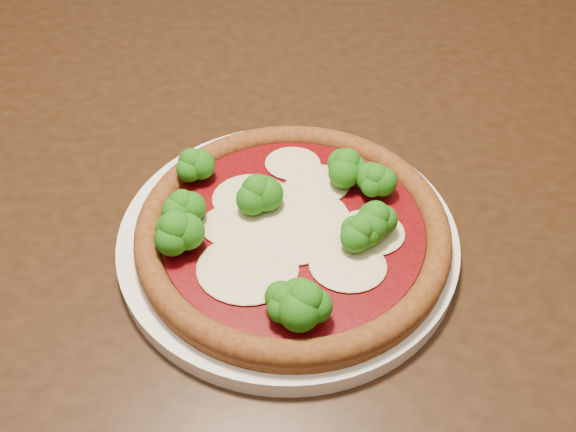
{
  "coord_description": "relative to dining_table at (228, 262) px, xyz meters",
  "views": [
    {
      "loc": [
        0.24,
        -0.25,
        1.2
      ],
      "look_at": [
        0.22,
        0.14,
        0.79
      ],
      "focal_mm": 40.0,
      "sensor_mm": 36.0,
      "label": 1
    }
  ],
  "objects": [
    {
      "name": "plate",
      "position": [
        0.07,
        -0.06,
        0.11
      ],
      "size": [
        0.31,
        0.31,
        0.02
      ],
      "primitive_type": "cylinder",
      "color": "white",
      "rests_on": "dining_table"
    },
    {
      "name": "pizza",
      "position": [
        0.07,
        -0.07,
        0.13
      ],
      "size": [
        0.28,
        0.28,
        0.06
      ],
      "rotation": [
        0.0,
        0.0,
        -0.11
      ],
      "color": "brown",
      "rests_on": "plate"
    },
    {
      "name": "dining_table",
      "position": [
        0.0,
        0.0,
        0.0
      ],
      "size": [
        1.2,
        0.95,
        0.75
      ],
      "rotation": [
        0.0,
        0.0,
        0.09
      ],
      "color": "black",
      "rests_on": "floor"
    }
  ]
}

